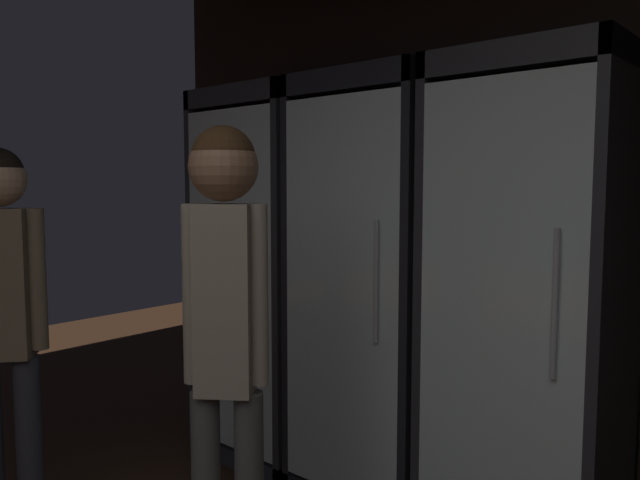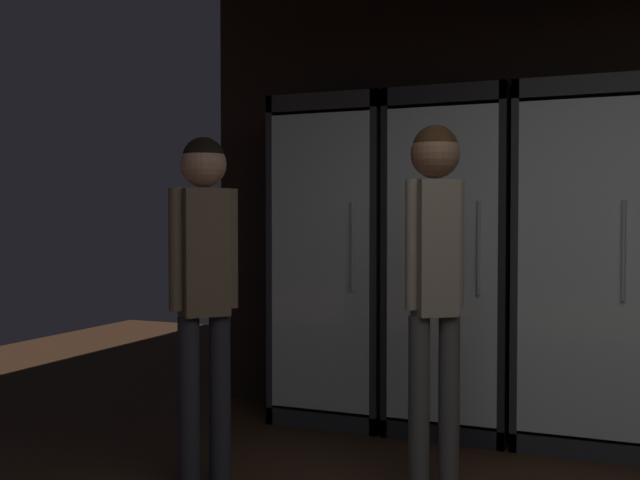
% 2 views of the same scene
% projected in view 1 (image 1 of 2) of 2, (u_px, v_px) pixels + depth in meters
% --- Properties ---
extents(cooler_far_left, '(0.69, 0.58, 1.97)m').
position_uv_depth(cooler_far_left, '(274.00, 279.00, 3.34)').
color(cooler_far_left, '#2B2B30').
rests_on(cooler_far_left, ground).
extents(cooler_left, '(0.69, 0.58, 1.97)m').
position_uv_depth(cooler_left, '(382.00, 294.00, 2.87)').
color(cooler_left, black).
rests_on(cooler_left, ground).
extents(cooler_center, '(0.69, 0.58, 1.97)m').
position_uv_depth(cooler_center, '(532.00, 316.00, 2.40)').
color(cooler_center, '#2B2B30').
rests_on(cooler_center, ground).
extents(shopper_near, '(0.23, 0.22, 1.66)m').
position_uv_depth(shopper_near, '(225.00, 313.00, 1.95)').
color(shopper_near, '#4C4C4C').
rests_on(shopper_near, ground).
extents(shopper_far, '(0.25, 0.27, 1.62)m').
position_uv_depth(shopper_far, '(3.00, 300.00, 2.42)').
color(shopper_far, '#2D2D38').
rests_on(shopper_far, ground).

